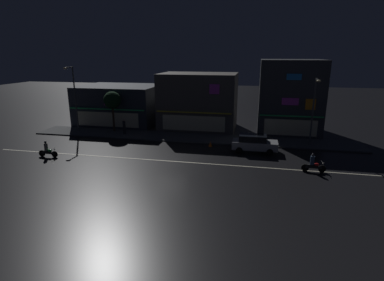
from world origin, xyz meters
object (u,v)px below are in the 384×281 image
(parked_car_near_kerb, at_px, (254,143))
(traffic_cone, at_px, (210,144))
(streetlamp_west, at_px, (74,94))
(streetlamp_mid, at_px, (314,106))
(motorcycle_opposite_lane, at_px, (47,150))
(pedestrian_on_sidewalk, at_px, (124,127))
(motorcycle_lead, at_px, (313,164))

(parked_car_near_kerb, xyz_separation_m, traffic_cone, (-4.39, 0.86, -0.59))
(streetlamp_west, bearing_deg, streetlamp_mid, -1.24)
(motorcycle_opposite_lane, bearing_deg, traffic_cone, -153.86)
(streetlamp_mid, xyz_separation_m, motorcycle_opposite_lane, (-24.16, -8.47, -3.52))
(pedestrian_on_sidewalk, relative_size, motorcycle_opposite_lane, 0.92)
(streetlamp_west, height_order, traffic_cone, streetlamp_west)
(streetlamp_mid, relative_size, motorcycle_lead, 3.56)
(parked_car_near_kerb, bearing_deg, streetlamp_mid, 27.89)
(streetlamp_west, distance_m, motorcycle_lead, 27.27)
(pedestrian_on_sidewalk, bearing_deg, streetlamp_mid, -116.65)
(streetlamp_west, distance_m, parked_car_near_kerb, 21.66)
(motorcycle_lead, xyz_separation_m, traffic_cone, (-9.12, 5.34, -0.36))
(pedestrian_on_sidewalk, relative_size, motorcycle_lead, 0.92)
(parked_car_near_kerb, bearing_deg, motorcycle_opposite_lane, -163.49)
(parked_car_near_kerb, height_order, motorcycle_lead, parked_car_near_kerb)
(streetlamp_mid, xyz_separation_m, traffic_cone, (-9.99, -2.10, -3.88))
(streetlamp_mid, height_order, motorcycle_lead, streetlamp_mid)
(parked_car_near_kerb, height_order, motorcycle_opposite_lane, parked_car_near_kerb)
(pedestrian_on_sidewalk, xyz_separation_m, motorcycle_lead, (19.62, -7.86, -0.33))
(streetlamp_west, distance_m, streetlamp_mid, 26.64)
(motorcycle_lead, bearing_deg, motorcycle_opposite_lane, 9.44)
(parked_car_near_kerb, height_order, traffic_cone, parked_car_near_kerb)
(streetlamp_mid, distance_m, pedestrian_on_sidewalk, 20.74)
(motorcycle_lead, bearing_deg, traffic_cone, -23.45)
(streetlamp_mid, height_order, parked_car_near_kerb, streetlamp_mid)
(motorcycle_opposite_lane, bearing_deg, parked_car_near_kerb, -161.54)
(streetlamp_west, height_order, streetlamp_mid, streetlamp_west)
(parked_car_near_kerb, relative_size, motorcycle_lead, 2.26)
(pedestrian_on_sidewalk, distance_m, traffic_cone, 10.82)
(pedestrian_on_sidewalk, height_order, motorcycle_lead, pedestrian_on_sidewalk)
(parked_car_near_kerb, bearing_deg, traffic_cone, 168.89)
(streetlamp_west, xyz_separation_m, parked_car_near_kerb, (21.03, -3.54, -3.75))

